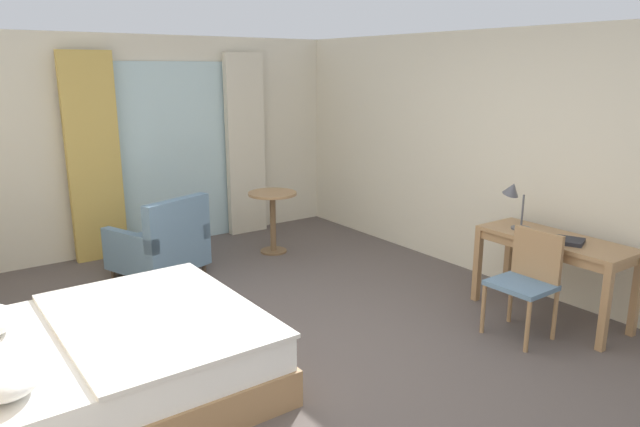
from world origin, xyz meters
TOP-DOWN VIEW (x-y plane):
  - ground at (0.00, 0.00)m, footprint 5.74×7.61m
  - wall_back at (0.00, 3.54)m, footprint 5.34×0.12m
  - wall_right at (2.61, 0.00)m, footprint 0.12×7.21m
  - balcony_glass_door at (0.36, 3.46)m, footprint 1.49×0.02m
  - curtain_panel_left at (-0.61, 3.36)m, footprint 0.57×0.10m
  - curtain_panel_right at (1.32, 3.36)m, footprint 0.53×0.10m
  - bed at (-1.46, 0.32)m, footprint 1.97×1.76m
  - writing_desk at (2.15, -0.65)m, footprint 0.54×1.32m
  - desk_chair at (1.67, -0.73)m, footprint 0.41×0.47m
  - desk_lamp at (2.12, -0.22)m, footprint 0.18×0.29m
  - closed_book at (2.07, -0.78)m, footprint 0.31×0.36m
  - armchair_by_window at (-0.26, 2.37)m, footprint 1.01×1.01m
  - round_cafe_table at (1.13, 2.39)m, footprint 0.57×0.57m

SIDE VIEW (x-z plane):
  - ground at x=0.00m, z-range -0.10..0.00m
  - bed at x=-1.46m, z-range -0.28..0.85m
  - armchair_by_window at x=-0.26m, z-range -0.10..0.77m
  - desk_chair at x=1.67m, z-range 0.07..0.94m
  - round_cafe_table at x=1.13m, z-range 0.16..0.90m
  - writing_desk at x=2.15m, z-range 0.27..1.01m
  - closed_book at x=2.07m, z-range 0.74..0.77m
  - desk_lamp at x=2.12m, z-range 0.81..1.24m
  - balcony_glass_door at x=0.36m, z-range 0.00..2.23m
  - curtain_panel_left at x=-0.61m, z-range 0.00..2.35m
  - curtain_panel_right at x=1.32m, z-range 0.00..2.35m
  - wall_back at x=0.00m, z-range 0.00..2.54m
  - wall_right at x=2.61m, z-range 0.00..2.54m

